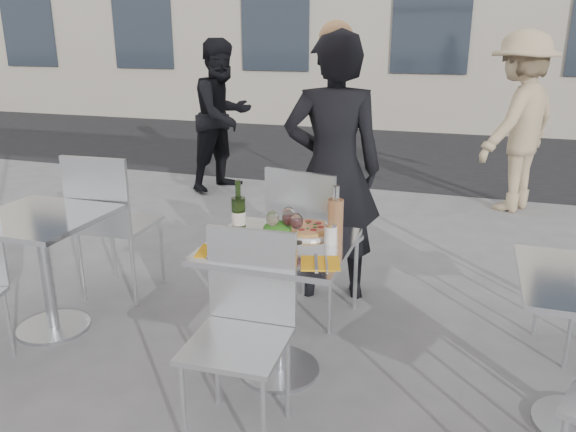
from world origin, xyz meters
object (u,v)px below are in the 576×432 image
(sugar_shaker, at_px, (331,233))
(wineglass_white_a, at_px, (273,220))
(main_table, at_px, (279,281))
(chair_near, at_px, (244,317))
(wineglass_red_a, at_px, (288,219))
(pizza_near, at_px, (266,251))
(wineglass_red_b, at_px, (297,222))
(carafe, at_px, (335,219))
(napkin_right, at_px, (320,263))
(woman_diner, at_px, (333,170))
(pedestrian_a, at_px, (223,116))
(wine_bottle, at_px, (239,214))
(side_table_left, at_px, (43,249))
(pedestrian_b, at_px, (518,123))
(wineglass_white_b, at_px, (289,215))
(salad_plate, at_px, (278,230))
(chair_far, at_px, (309,233))
(side_chair_lfar, at_px, (109,215))
(napkin_left, at_px, (216,251))
(pizza_far, at_px, (308,229))

(sugar_shaker, bearing_deg, wineglass_white_a, -172.19)
(sugar_shaker, height_order, wineglass_white_a, wineglass_white_a)
(main_table, height_order, chair_near, chair_near)
(wineglass_white_a, xyz_separation_m, wineglass_red_a, (0.07, 0.03, 0.00))
(pizza_near, distance_m, wineglass_white_a, 0.22)
(main_table, distance_m, wineglass_red_a, 0.33)
(wineglass_white_a, distance_m, wineglass_red_b, 0.13)
(carafe, distance_m, napkin_right, 0.34)
(woman_diner, height_order, sugar_shaker, woman_diner)
(pedestrian_a, distance_m, sugar_shaker, 4.04)
(wine_bottle, bearing_deg, side_table_left, -176.88)
(pedestrian_b, distance_m, wineglass_white_a, 3.88)
(wineglass_red_a, bearing_deg, carafe, 12.04)
(chair_near, height_order, napkin_right, chair_near)
(woman_diner, xyz_separation_m, wineglass_white_b, (-0.01, -0.92, -0.04))
(wineglass_white_b, bearing_deg, salad_plate, -137.31)
(chair_far, bearing_deg, side_table_left, 34.36)
(side_chair_lfar, relative_size, sugar_shaker, 9.61)
(carafe, bearing_deg, side_table_left, -175.89)
(napkin_left, bearing_deg, wineglass_red_b, 24.02)
(napkin_right, bearing_deg, sugar_shaker, 77.77)
(salad_plate, relative_size, wine_bottle, 0.75)
(wineglass_white_b, xyz_separation_m, wineglass_red_a, (0.02, -0.06, 0.00))
(sugar_shaker, xyz_separation_m, wineglass_red_a, (-0.22, -0.01, 0.06))
(pizza_near, height_order, wineglass_white_b, wineglass_white_b)
(chair_far, relative_size, wine_bottle, 3.43)
(pizza_near, bearing_deg, main_table, 85.01)
(pedestrian_a, bearing_deg, wine_bottle, -131.70)
(salad_plate, bearing_deg, pizza_near, -84.09)
(pedestrian_a, bearing_deg, carafe, -124.76)
(pizza_near, distance_m, napkin_right, 0.29)
(woman_diner, bearing_deg, main_table, 72.39)
(wine_bottle, bearing_deg, pedestrian_a, 115.70)
(chair_near, height_order, pedestrian_b, pedestrian_b)
(pedestrian_a, relative_size, napkin_left, 8.20)
(chair_far, bearing_deg, chair_near, 101.95)
(side_chair_lfar, distance_m, woman_diner, 1.53)
(carafe, bearing_deg, napkin_left, -147.48)
(woman_diner, height_order, wineglass_red_a, woman_diner)
(side_table_left, distance_m, wineglass_red_b, 1.61)
(pedestrian_a, relative_size, pedestrian_b, 0.95)
(carafe, height_order, sugar_shaker, carafe)
(sugar_shaker, height_order, napkin_right, sugar_shaker)
(chair_near, bearing_deg, napkin_left, 133.03)
(pizza_far, relative_size, napkin_left, 1.42)
(wineglass_white_a, distance_m, wineglass_red_a, 0.08)
(pizza_far, distance_m, wineglass_white_b, 0.15)
(pizza_near, xyz_separation_m, napkin_right, (0.28, -0.04, -0.01))
(wineglass_white_a, bearing_deg, main_table, -41.31)
(woman_diner, height_order, wine_bottle, woman_diner)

